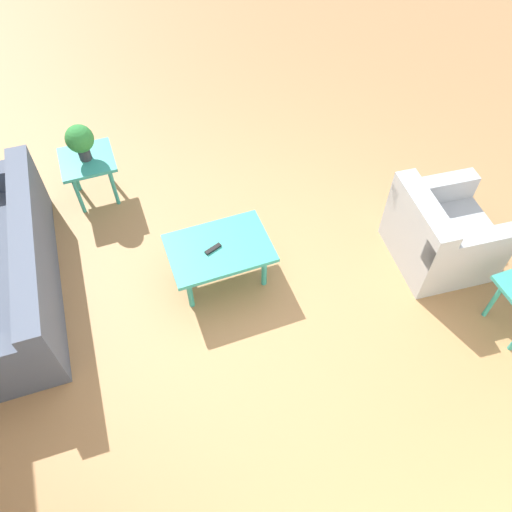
{
  "coord_description": "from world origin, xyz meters",
  "views": [
    {
      "loc": [
        1.15,
        2.77,
        3.84
      ],
      "look_at": [
        0.24,
        0.31,
        0.55
      ],
      "focal_mm": 35.0,
      "sensor_mm": 36.0,
      "label": 1
    }
  ],
  "objects_px": {
    "side_table_plant": "(88,165)",
    "potted_plant": "(80,140)",
    "sofa": "(9,270)",
    "armchair": "(440,234)",
    "coffee_table": "(219,251)"
  },
  "relations": [
    {
      "from": "armchair",
      "to": "side_table_plant",
      "type": "bearing_deg",
      "value": 61.64
    },
    {
      "from": "armchair",
      "to": "potted_plant",
      "type": "height_order",
      "value": "potted_plant"
    },
    {
      "from": "sofa",
      "to": "armchair",
      "type": "distance_m",
      "value": 3.93
    },
    {
      "from": "potted_plant",
      "to": "armchair",
      "type": "bearing_deg",
      "value": 146.11
    },
    {
      "from": "sofa",
      "to": "side_table_plant",
      "type": "xyz_separation_m",
      "value": [
        -0.88,
        -0.98,
        0.16
      ]
    },
    {
      "from": "side_table_plant",
      "to": "potted_plant",
      "type": "distance_m",
      "value": 0.31
    },
    {
      "from": "sofa",
      "to": "potted_plant",
      "type": "distance_m",
      "value": 1.4
    },
    {
      "from": "potted_plant",
      "to": "coffee_table",
      "type": "bearing_deg",
      "value": 121.61
    },
    {
      "from": "coffee_table",
      "to": "potted_plant",
      "type": "distance_m",
      "value": 1.8
    },
    {
      "from": "coffee_table",
      "to": "potted_plant",
      "type": "xyz_separation_m",
      "value": [
        0.92,
        -1.5,
        0.36
      ]
    },
    {
      "from": "armchair",
      "to": "side_table_plant",
      "type": "distance_m",
      "value": 3.53
    },
    {
      "from": "side_table_plant",
      "to": "potted_plant",
      "type": "height_order",
      "value": "potted_plant"
    },
    {
      "from": "sofa",
      "to": "armchair",
      "type": "height_order",
      "value": "armchair"
    },
    {
      "from": "sofa",
      "to": "potted_plant",
      "type": "bearing_deg",
      "value": 139.59
    },
    {
      "from": "side_table_plant",
      "to": "potted_plant",
      "type": "relative_size",
      "value": 1.39
    }
  ]
}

